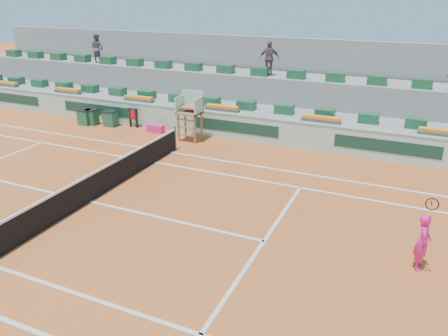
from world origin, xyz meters
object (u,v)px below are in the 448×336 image
at_px(drink_cooler_a, 111,118).
at_px(tennis_player, 423,241).
at_px(player_bag, 156,129).
at_px(umpire_chair, 190,109).

relative_size(drink_cooler_a, tennis_player, 0.37).
height_order(player_bag, umpire_chair, umpire_chair).
relative_size(player_bag, drink_cooler_a, 1.05).
xyz_separation_m(player_bag, umpire_chair, (2.25, -0.31, 1.35)).
bearing_deg(umpire_chair, tennis_player, -33.70).
relative_size(player_bag, umpire_chair, 0.37).
bearing_deg(tennis_player, drink_cooler_a, 154.85).
bearing_deg(player_bag, tennis_player, -29.84).
xyz_separation_m(umpire_chair, drink_cooler_a, (-5.07, 0.29, -1.12)).
distance_m(umpire_chair, drink_cooler_a, 5.20).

